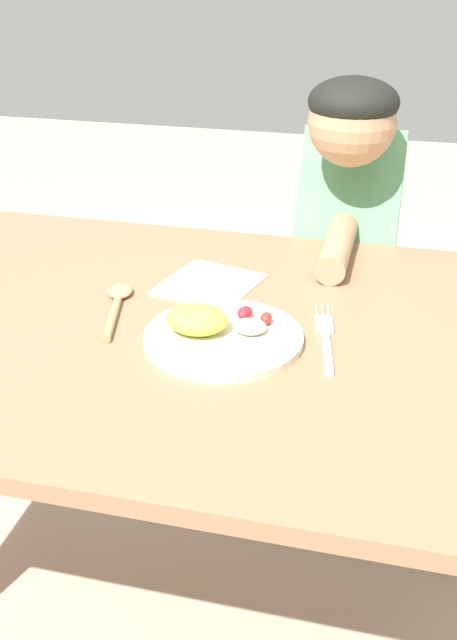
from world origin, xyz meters
The scene contains 7 objects.
ground_plane centered at (0.00, 0.00, 0.00)m, with size 8.00×8.00×0.00m, color #BBA48D.
dining_table centered at (0.00, 0.00, 0.58)m, with size 1.21×0.81×0.69m.
plate centered at (0.10, -0.04, 0.70)m, with size 0.24×0.24×0.05m.
fork centered at (0.25, 0.01, 0.69)m, with size 0.06×0.21×0.01m.
spoon centered at (-0.09, 0.03, 0.70)m, with size 0.07×0.19×0.01m.
person centered at (0.23, 0.53, 0.53)m, with size 0.21×0.48×1.00m.
napkin centered at (0.03, 0.15, 0.69)m, with size 0.15×0.16×0.00m, color white.
Camera 1 is at (0.35, -1.00, 1.24)m, focal length 42.60 mm.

